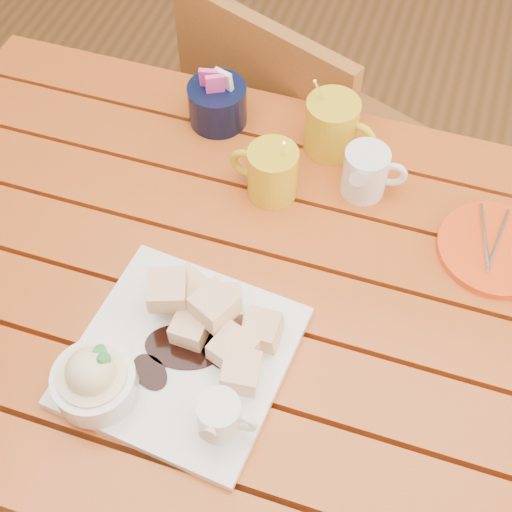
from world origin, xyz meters
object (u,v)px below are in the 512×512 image
(table, at_px, (243,318))
(dessert_plate, at_px, (166,358))
(orange_saucer, at_px, (496,249))
(coffee_mug_left, at_px, (271,171))
(coffee_mug_right, at_px, (333,126))
(chair_far, at_px, (291,143))

(table, relative_size, dessert_plate, 4.01)
(table, height_order, dessert_plate, dessert_plate)
(table, distance_m, orange_saucer, 0.40)
(dessert_plate, bearing_deg, coffee_mug_left, 83.97)
(coffee_mug_right, bearing_deg, orange_saucer, -10.95)
(orange_saucer, distance_m, chair_far, 0.63)
(dessert_plate, height_order, coffee_mug_left, coffee_mug_left)
(dessert_plate, height_order, coffee_mug_right, coffee_mug_right)
(coffee_mug_left, bearing_deg, chair_far, 106.71)
(table, xyz_separation_m, dessert_plate, (-0.05, -0.16, 0.14))
(coffee_mug_left, distance_m, chair_far, 0.49)
(dessert_plate, relative_size, chair_far, 0.35)
(orange_saucer, bearing_deg, dessert_plate, -139.77)
(dessert_plate, bearing_deg, coffee_mug_right, 77.48)
(coffee_mug_right, bearing_deg, dessert_plate, -89.15)
(dessert_plate, distance_m, orange_saucer, 0.52)
(dessert_plate, distance_m, coffee_mug_right, 0.48)
(table, relative_size, chair_far, 1.40)
(table, distance_m, chair_far, 0.57)
(orange_saucer, relative_size, chair_far, 0.20)
(coffee_mug_right, relative_size, chair_far, 0.17)
(dessert_plate, relative_size, coffee_mug_right, 2.05)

